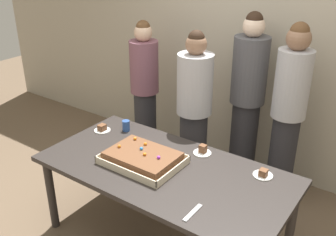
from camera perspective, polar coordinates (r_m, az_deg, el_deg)
interior_back_panel at (r=4.05m, az=13.10°, el=12.27°), size 8.00×0.12×3.00m
party_table at (r=3.06m, az=-0.52°, el=-8.52°), size 1.99×0.99×0.73m
sheet_cake at (r=3.06m, az=-3.78°, el=-5.93°), size 0.61×0.45×0.12m
plated_slice_near_left at (r=3.21m, az=5.14°, el=-4.89°), size 0.15×0.15×0.08m
plated_slice_near_right at (r=2.99m, az=13.91°, el=-8.09°), size 0.15×0.15×0.06m
plated_slice_far_left at (r=3.61m, az=-9.73°, el=-1.60°), size 0.15×0.15×0.06m
drink_cup_nearest at (r=3.58m, az=-6.24°, el=-1.13°), size 0.07×0.07×0.10m
cake_server_utensil at (r=2.57m, az=3.68°, el=-13.84°), size 0.03×0.20×0.01m
person_serving_front at (r=4.26m, az=-3.48°, el=4.14°), size 0.31×0.31×1.60m
person_green_shirt_behind at (r=3.63m, az=17.37°, el=0.66°), size 0.31×0.31×1.74m
person_striped_tie_right at (r=3.68m, az=3.88°, el=0.83°), size 0.34×0.34×1.63m
person_far_right_suit at (r=3.86m, az=11.65°, el=2.75°), size 0.34×0.34×1.77m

